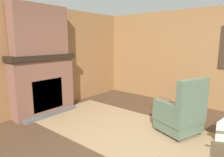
# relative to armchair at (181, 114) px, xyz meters

# --- Properties ---
(ground_plane) EXTENTS (14.00, 14.00, 0.00)m
(ground_plane) POSITION_rel_armchair_xyz_m (-0.24, -0.97, -0.37)
(ground_plane) COLOR #4C3523
(wood_panel_wall_left) EXTENTS (0.06, 6.16, 2.45)m
(wood_panel_wall_left) POSITION_rel_armchair_xyz_m (-3.05, -0.97, 0.85)
(wood_panel_wall_left) COLOR olive
(wood_panel_wall_left) RESTS_ON ground
(wood_panel_wall_back) EXTENTS (6.16, 0.09, 2.45)m
(wood_panel_wall_back) POSITION_rel_armchair_xyz_m (-0.22, 1.84, 0.86)
(wood_panel_wall_back) COLOR olive
(wood_panel_wall_back) RESTS_ON ground
(fireplace_hearth) EXTENTS (0.57, 1.53, 1.36)m
(fireplace_hearth) POSITION_rel_armchair_xyz_m (-2.83, -0.97, 0.31)
(fireplace_hearth) COLOR brown
(fireplace_hearth) RESTS_ON ground
(chimney_breast) EXTENTS (0.31, 1.26, 1.07)m
(chimney_breast) POSITION_rel_armchair_xyz_m (-2.85, -0.97, 1.53)
(chimney_breast) COLOR brown
(chimney_breast) RESTS_ON fireplace_hearth
(area_rug) EXTENTS (4.12, 1.82, 0.01)m
(area_rug) POSITION_rel_armchair_xyz_m (-0.70, -0.51, -0.37)
(area_rug) COLOR #997A56
(area_rug) RESTS_ON ground
(armchair) EXTENTS (0.85, 0.86, 1.05)m
(armchair) POSITION_rel_armchair_xyz_m (0.00, 0.00, 0.00)
(armchair) COLOR #516651
(armchair) RESTS_ON ground
(firewood_stack) EXTENTS (0.51, 0.42, 0.27)m
(firewood_stack) POSITION_rel_armchair_xyz_m (-0.85, 1.07, -0.25)
(firewood_stack) COLOR brown
(firewood_stack) RESTS_ON ground
(oil_lamp_vase) EXTENTS (0.13, 0.13, 0.32)m
(oil_lamp_vase) POSITION_rel_armchair_xyz_m (-2.88, -1.44, 1.10)
(oil_lamp_vase) COLOR #47708E
(oil_lamp_vase) RESTS_ON fireplace_hearth
(storage_case) EXTENTS (0.18, 0.27, 0.12)m
(storage_case) POSITION_rel_armchair_xyz_m (-2.88, -0.51, 1.05)
(storage_case) COLOR gray
(storage_case) RESTS_ON fireplace_hearth
(decorative_plate_on_mantel) EXTENTS (0.07, 0.27, 0.27)m
(decorative_plate_on_mantel) POSITION_rel_armchair_xyz_m (-2.90, -1.05, 1.13)
(decorative_plate_on_mantel) COLOR red
(decorative_plate_on_mantel) RESTS_ON fireplace_hearth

